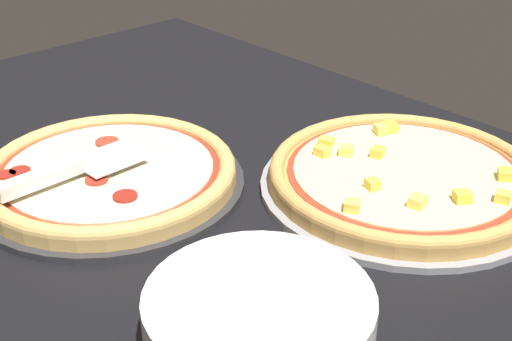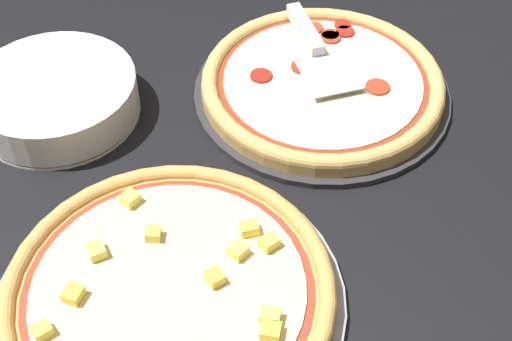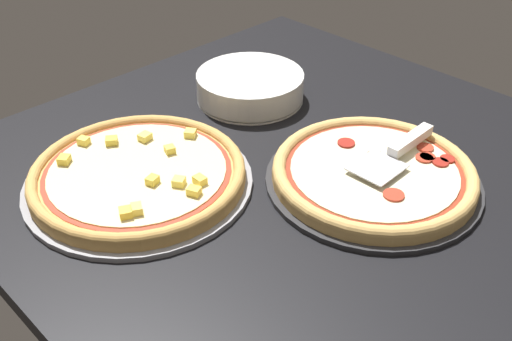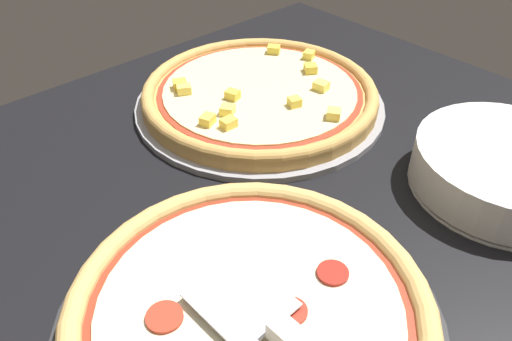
{
  "view_description": "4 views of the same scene",
  "coord_description": "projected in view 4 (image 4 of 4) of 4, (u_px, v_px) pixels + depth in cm",
  "views": [
    {
      "loc": [
        78.89,
        -51.85,
        52.02
      ],
      "look_at": [
        11.71,
        10.39,
        3.0
      ],
      "focal_mm": 50.0,
      "sensor_mm": 36.0,
      "label": 1
    },
    {
      "loc": [
        29.58,
        73.54,
        72.91
      ],
      "look_at": [
        11.71,
        10.39,
        3.0
      ],
      "focal_mm": 50.0,
      "sensor_mm": 36.0,
      "label": 2
    },
    {
      "loc": [
        -51.99,
        73.11,
        65.31
      ],
      "look_at": [
        11.71,
        10.39,
        3.0
      ],
      "focal_mm": 42.0,
      "sensor_mm": 36.0,
      "label": 3
    },
    {
      "loc": [
        -23.37,
        -28.06,
        44.28
      ],
      "look_at": [
        11.71,
        10.39,
        3.0
      ],
      "focal_mm": 35.0,
      "sensor_mm": 36.0,
      "label": 4
    }
  ],
  "objects": [
    {
      "name": "plate_stack",
      "position": [
        506.0,
        169.0,
        0.66
      ],
      "size": [
        24.36,
        24.36,
        6.3
      ],
      "color": "white",
      "rests_on": "ground_plane"
    },
    {
      "name": "ground_plane",
      "position": [
        242.0,
        287.0,
        0.57
      ],
      "size": [
        135.52,
        111.61,
        3.6
      ],
      "primitive_type": "cube",
      "color": "black"
    },
    {
      "name": "pizza_pan_back",
      "position": [
        260.0,
        103.0,
        0.85
      ],
      "size": [
        41.9,
        41.9,
        1.0
      ],
      "primitive_type": "cylinder",
      "color": "#939399",
      "rests_on": "ground_plane"
    },
    {
      "name": "pizza_front",
      "position": [
        250.0,
        309.0,
        0.5
      ],
      "size": [
        37.29,
        37.29,
        3.06
      ],
      "color": "#DBAD60",
      "rests_on": "pizza_pan_front"
    },
    {
      "name": "pizza_back",
      "position": [
        260.0,
        93.0,
        0.84
      ],
      "size": [
        39.38,
        39.38,
        3.74
      ],
      "color": "tan",
      "rests_on": "pizza_pan_back"
    },
    {
      "name": "pizza_pan_front",
      "position": [
        250.0,
        320.0,
        0.51
      ],
      "size": [
        39.67,
        39.67,
        1.0
      ],
      "primitive_type": "cylinder",
      "color": "#2D2D30",
      "rests_on": "ground_plane"
    }
  ]
}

